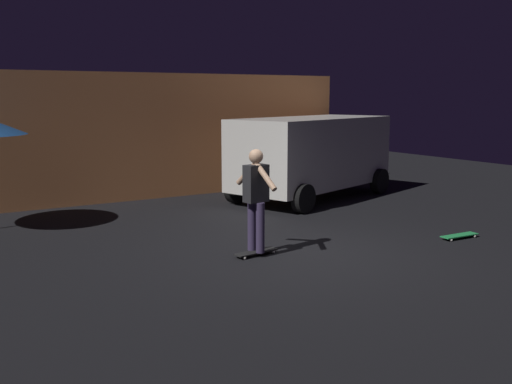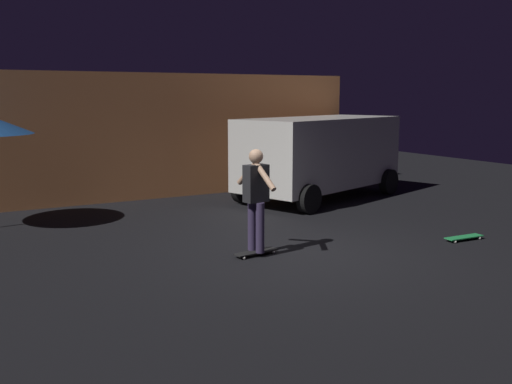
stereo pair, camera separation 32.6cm
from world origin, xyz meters
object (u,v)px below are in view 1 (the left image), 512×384
parked_van (312,152)px  skater (256,193)px  skateboard_ridden (256,252)px  skateboard_spare (460,236)px

parked_van → skater: 5.65m
skateboard_ridden → skateboard_spare: 3.89m
parked_van → skateboard_spare: parked_van is taller
skateboard_ridden → skater: bearing=-14.0°
parked_van → skateboard_spare: bearing=-93.3°
skateboard_spare → skateboard_ridden: bearing=165.8°
skater → skateboard_spare: bearing=-14.2°
parked_van → skateboard_spare: (-0.28, -4.88, -1.11)m
skateboard_spare → skater: size_ratio=0.47×
parked_van → skater: (-4.05, -3.93, -0.12)m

